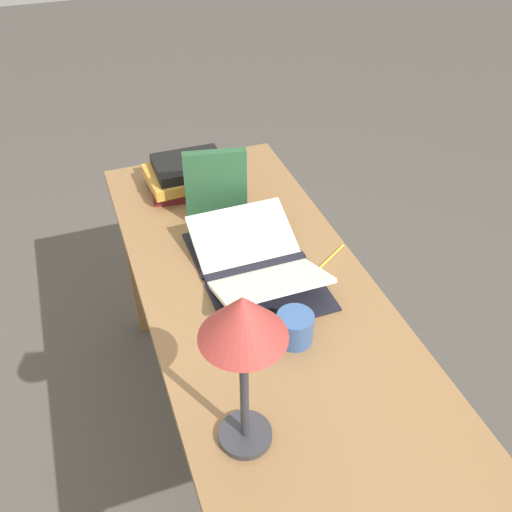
# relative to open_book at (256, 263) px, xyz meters

# --- Properties ---
(ground_plane) EXTENTS (12.00, 12.00, 0.00)m
(ground_plane) POSITION_rel_open_book_xyz_m (-0.08, 0.02, -0.79)
(ground_plane) COLOR #47423D
(reading_desk) EXTENTS (1.55, 0.63, 0.76)m
(reading_desk) POSITION_rel_open_book_xyz_m (-0.08, 0.02, -0.13)
(reading_desk) COLOR brown
(reading_desk) RESTS_ON ground_plane
(open_book) EXTENTS (0.47, 0.32, 0.09)m
(open_book) POSITION_rel_open_book_xyz_m (0.00, 0.00, 0.00)
(open_book) COLOR black
(open_book) RESTS_ON reading_desk
(book_stack_tall) EXTENTS (0.24, 0.29, 0.10)m
(book_stack_tall) POSITION_rel_open_book_xyz_m (0.49, 0.06, 0.02)
(book_stack_tall) COLOR maroon
(book_stack_tall) RESTS_ON reading_desk
(book_standing_upright) EXTENTS (0.06, 0.19, 0.24)m
(book_standing_upright) POSITION_rel_open_book_xyz_m (0.29, 0.03, 0.09)
(book_standing_upright) COLOR #234C2D
(book_standing_upright) RESTS_ON reading_desk
(reading_lamp) EXTENTS (0.16, 0.16, 0.41)m
(reading_lamp) POSITION_rel_open_book_xyz_m (-0.50, 0.20, 0.30)
(reading_lamp) COLOR #2D2D33
(reading_lamp) RESTS_ON reading_desk
(coffee_mug) EXTENTS (0.09, 0.11, 0.08)m
(coffee_mug) POSITION_rel_open_book_xyz_m (-0.28, -0.00, 0.01)
(coffee_mug) COLOR #335184
(coffee_mug) RESTS_ON reading_desk
(pencil) EXTENTS (0.09, 0.14, 0.01)m
(pencil) POSITION_rel_open_book_xyz_m (-0.03, -0.22, -0.02)
(pencil) COLOR gold
(pencil) RESTS_ON reading_desk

